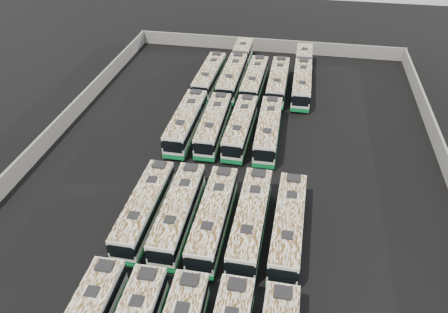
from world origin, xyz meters
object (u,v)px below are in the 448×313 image
Objects in this scene: bus_midfront_center at (213,217)px; bus_midback_right at (268,130)px; bus_midback_center at (241,127)px; bus_back_left at (236,69)px; bus_midfront_far_right at (288,226)px; bus_midfront_right at (251,220)px; bus_midback_far_left at (186,122)px; bus_midback_left at (214,124)px; bus_back_far_right at (303,75)px; bus_back_far_left at (210,76)px; bus_midfront_far_left at (145,208)px; bus_back_right at (278,82)px; bus_midfront_left at (179,212)px; bus_back_center at (255,80)px.

bus_midback_right is at bearing 78.19° from bus_midfront_center.
bus_midback_center is 0.62× the size of bus_back_left.
bus_back_left is at bearing 107.96° from bus_midfront_far_right.
bus_midfront_right is at bearing 3.33° from bus_midfront_center.
bus_midback_left is (3.33, 0.13, -0.06)m from bus_midback_far_left.
bus_back_left is at bearing 110.87° from bus_midback_right.
bus_back_far_right is (6.68, 16.11, 0.01)m from bus_midback_center.
bus_midfront_far_right is 31.81m from bus_back_far_right.
bus_midfront_right is 1.03× the size of bus_midback_center.
bus_midback_right is at bearing -51.89° from bus_back_far_left.
bus_back_right is at bearing 71.18° from bus_midfront_far_left.
bus_back_right is at bearing 76.57° from bus_midfront_left.
bus_back_far_left is 4.60m from bus_back_left.
bus_midback_right is at bearing 102.88° from bus_midfront_far_right.
bus_back_right is (0.04, 13.16, -0.01)m from bus_midback_right.
bus_midfront_right is 1.00× the size of bus_midback_far_left.
bus_midfront_left is at bearing -107.82° from bus_back_far_right.
bus_midback_center is 3.32m from bus_midback_right.
bus_back_center is (0.01, 13.01, 0.01)m from bus_midback_center.
bus_back_center is (0.03, 28.84, -0.02)m from bus_midfront_center.
bus_midback_far_left is 1.02× the size of bus_midback_right.
bus_midfront_right reaches higher than bus_midback_far_left.
bus_back_far_left is (-3.29, 13.17, 0.01)m from bus_midback_left.
bus_midback_right is (-3.34, 15.63, -0.01)m from bus_midfront_far_right.
bus_back_far_right is at bearing 26.20° from bus_back_center.
bus_midback_center is 14.69m from bus_back_far_left.
bus_back_right is (-3.30, 28.79, -0.02)m from bus_midfront_far_right.
bus_midback_right is 17.58m from bus_back_left.
bus_midfront_center is 32.25m from bus_back_left.
bus_midfront_right reaches higher than bus_midfront_far_right.
bus_midback_right is at bearing -74.57° from bus_back_center.
bus_back_far_right is (13.26, 2.97, -0.00)m from bus_back_far_left.
bus_back_right is (6.64, 13.12, 0.01)m from bus_midback_left.
bus_back_right reaches higher than bus_back_far_left.
bus_midback_far_left is (-0.09, 15.60, 0.06)m from bus_midfront_far_left.
bus_midfront_center is (3.28, -0.13, 0.02)m from bus_midfront_left.
bus_back_left is 1.60× the size of bus_back_center.
bus_midfront_right is 28.84m from bus_back_center.
bus_midfront_right reaches higher than bus_back_far_left.
bus_midfront_right is 1.01× the size of bus_midfront_far_right.
bus_midfront_far_left is 34.49m from bus_back_far_right.
bus_back_right is (3.36, 13.09, 0.01)m from bus_midback_center.
bus_back_left is at bearing 95.79° from bus_midfront_center.
bus_back_far_right is at bearing 90.77° from bus_midfront_far_right.
bus_back_far_left is 0.63× the size of bus_back_left.
bus_midfront_far_right is 17.05m from bus_midback_center.
bus_midfront_far_left is 0.98× the size of bus_midback_right.
bus_midfront_center is at bearing -178.00° from bus_midfront_far_right.
bus_midback_right is at bearing 58.00° from bus_midfront_far_left.
bus_midback_left reaches higher than bus_midback_center.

